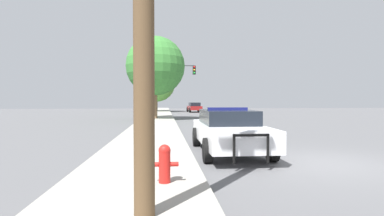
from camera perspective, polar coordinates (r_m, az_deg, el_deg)
name	(u,v)px	position (r m, az deg, el deg)	size (l,w,h in m)	color
ground_plane	(323,163)	(9.36, 23.67, -9.59)	(110.00, 110.00, 0.00)	#565659
sidewalk_left	(141,164)	(8.24, -9.75, -10.55)	(3.00, 110.00, 0.13)	#99968C
police_car	(228,130)	(10.26, 6.96, -4.11)	(2.14, 5.19, 1.53)	white
fire_hydrant	(165,162)	(6.11, -5.25, -10.27)	(0.56, 0.24, 0.77)	red
traffic_light	(171,79)	(30.30, -4.10, 5.54)	(4.32, 0.35, 5.28)	#424247
car_background_distant	(194,107)	(43.48, 0.45, 0.18)	(2.05, 4.36, 1.41)	maroon
tree_sidewalk_far	(157,83)	(44.41, -6.77, 4.74)	(5.51, 5.51, 6.90)	brown
tree_sidewalk_mid	(155,66)	(27.06, -6.98, 7.96)	(5.24, 5.24, 7.31)	brown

